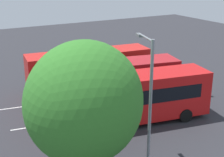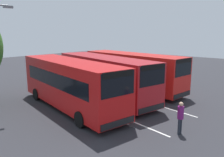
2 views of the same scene
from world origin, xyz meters
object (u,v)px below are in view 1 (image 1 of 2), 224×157
at_px(pedestrian, 205,84).
at_px(depot_tree, 84,103).
at_px(bus_far_left, 134,97).
at_px(street_lamp, 149,96).
at_px(bus_center_right, 89,69).
at_px(bus_center_left, 111,82).

relative_size(pedestrian, depot_tree, 0.24).
bearing_deg(depot_tree, pedestrian, 23.17).
bearing_deg(bus_far_left, street_lamp, -105.01).
relative_size(bus_center_right, pedestrian, 6.10).
xyz_separation_m(bus_center_left, street_lamp, (-2.28, -8.05, 2.17)).
distance_m(bus_far_left, bus_center_left, 3.38).
xyz_separation_m(bus_center_left, pedestrian, (7.52, -2.28, -0.79)).
bearing_deg(pedestrian, bus_center_left, -11.73).
bearing_deg(street_lamp, pedestrian, -45.39).
bearing_deg(bus_center_left, bus_center_right, 102.54).
relative_size(bus_far_left, depot_tree, 1.50).
distance_m(bus_far_left, bus_center_right, 7.15).
relative_size(bus_far_left, pedestrian, 6.13).
bearing_deg(street_lamp, depot_tree, 102.42).
bearing_deg(street_lamp, bus_center_left, -1.71).
distance_m(bus_center_left, street_lamp, 8.64).
height_order(bus_center_left, street_lamp, street_lamp).
relative_size(bus_center_left, depot_tree, 1.50).
xyz_separation_m(bus_center_right, depot_tree, (-5.70, -11.72, 2.46)).
distance_m(bus_center_right, depot_tree, 13.26).
relative_size(bus_center_left, street_lamp, 1.56).
bearing_deg(bus_center_right, pedestrian, -32.08).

